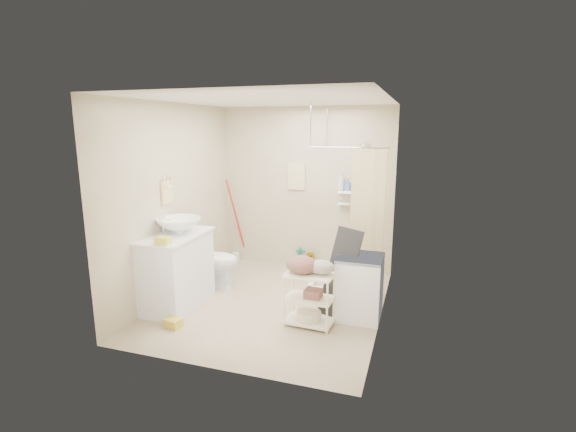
{
  "coord_description": "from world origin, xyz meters",
  "views": [
    {
      "loc": [
        1.78,
        -4.82,
        2.28
      ],
      "look_at": [
        0.14,
        0.25,
        1.14
      ],
      "focal_mm": 26.0,
      "sensor_mm": 36.0,
      "label": 1
    }
  ],
  "objects_px": {
    "toilet": "(213,260)",
    "vanity": "(176,270)",
    "laundry_rack": "(309,294)",
    "washing_machine": "(360,287)"
  },
  "relations": [
    {
      "from": "toilet",
      "to": "laundry_rack",
      "type": "distance_m",
      "value": 1.83
    },
    {
      "from": "vanity",
      "to": "toilet",
      "type": "height_order",
      "value": "vanity"
    },
    {
      "from": "toilet",
      "to": "vanity",
      "type": "bearing_deg",
      "value": 173.6
    },
    {
      "from": "toilet",
      "to": "laundry_rack",
      "type": "height_order",
      "value": "toilet"
    },
    {
      "from": "vanity",
      "to": "toilet",
      "type": "xyz_separation_m",
      "value": [
        0.12,
        0.76,
        -0.08
      ]
    },
    {
      "from": "washing_machine",
      "to": "vanity",
      "type": "bearing_deg",
      "value": -170.7
    },
    {
      "from": "vanity",
      "to": "laundry_rack",
      "type": "relative_size",
      "value": 1.42
    },
    {
      "from": "vanity",
      "to": "toilet",
      "type": "bearing_deg",
      "value": 79.37
    },
    {
      "from": "toilet",
      "to": "laundry_rack",
      "type": "xyz_separation_m",
      "value": [
        1.66,
        -0.78,
        -0.01
      ]
    },
    {
      "from": "toilet",
      "to": "washing_machine",
      "type": "bearing_deg",
      "value": -97.33
    }
  ]
}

